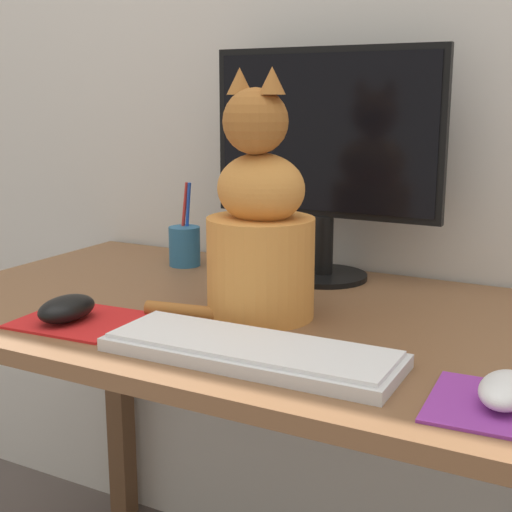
{
  "coord_description": "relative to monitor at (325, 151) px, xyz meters",
  "views": [
    {
      "loc": [
        0.53,
        -1.0,
        1.05
      ],
      "look_at": [
        0.06,
        -0.12,
        0.83
      ],
      "focal_mm": 50.0,
      "sensor_mm": 36.0,
      "label": 1
    }
  ],
  "objects": [
    {
      "name": "computer_mouse_right",
      "position": [
        0.41,
        -0.45,
        -0.22
      ],
      "size": [
        0.06,
        0.1,
        0.03
      ],
      "color": "white",
      "rests_on": "mousepad_right"
    },
    {
      "name": "pen_cup",
      "position": [
        -0.3,
        -0.03,
        -0.2
      ],
      "size": [
        0.06,
        0.06,
        0.17
      ],
      "color": "#286089",
      "rests_on": "desk"
    },
    {
      "name": "mousepad_right",
      "position": [
        0.42,
        -0.45,
        -0.24
      ],
      "size": [
        0.18,
        0.16,
        0.0
      ],
      "rotation": [
        0.0,
        0.0,
        0.05
      ],
      "color": "purple",
      "rests_on": "desk"
    },
    {
      "name": "cat",
      "position": [
        0.0,
        -0.27,
        -0.1
      ],
      "size": [
        0.27,
        0.2,
        0.39
      ],
      "rotation": [
        0.0,
        0.0,
        -0.19
      ],
      "color": "#D6893D",
      "rests_on": "desk"
    },
    {
      "name": "keyboard",
      "position": [
        0.08,
        -0.45,
        -0.23
      ],
      "size": [
        0.41,
        0.15,
        0.02
      ],
      "rotation": [
        0.0,
        0.0,
        0.02
      ],
      "color": "silver",
      "rests_on": "desk"
    },
    {
      "name": "monitor",
      "position": [
        0.0,
        0.0,
        0.0
      ],
      "size": [
        0.45,
        0.17,
        0.43
      ],
      "color": "black",
      "rests_on": "desk"
    },
    {
      "name": "computer_mouse_left",
      "position": [
        -0.24,
        -0.45,
        -0.22
      ],
      "size": [
        0.07,
        0.11,
        0.04
      ],
      "color": "black",
      "rests_on": "mousepad_left"
    },
    {
      "name": "desk",
      "position": [
        -0.01,
        -0.24,
        -0.35
      ],
      "size": [
        1.18,
        0.67,
        0.71
      ],
      "color": "brown",
      "rests_on": "ground_plane"
    },
    {
      "name": "mousepad_left",
      "position": [
        -0.23,
        -0.43,
        -0.24
      ],
      "size": [
        0.19,
        0.17,
        0.0
      ],
      "rotation": [
        0.0,
        0.0,
        0.06
      ],
      "color": "red",
      "rests_on": "desk"
    }
  ]
}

